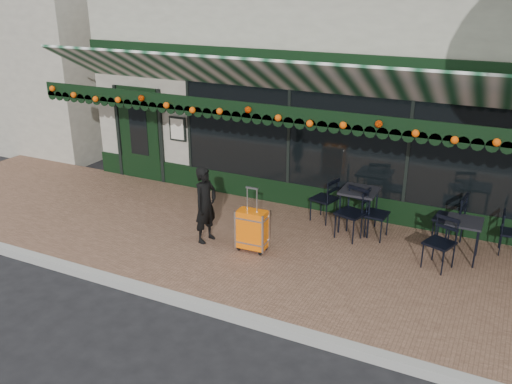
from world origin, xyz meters
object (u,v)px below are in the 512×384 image
at_px(cafe_table_a, 464,225).
at_px(chair_b_left, 324,199).
at_px(woman, 206,205).
at_px(chair_b_front, 351,214).
at_px(cafe_table_b, 359,194).
at_px(chair_a_right, 512,233).
at_px(suitcase, 252,230).
at_px(chair_a_left, 449,219).
at_px(chair_a_front, 439,244).
at_px(chair_b_right, 375,215).

relative_size(cafe_table_a, chair_b_left, 0.79).
xyz_separation_m(woman, chair_b_front, (2.31, 1.27, -0.22)).
distance_m(cafe_table_b, chair_a_right, 2.69).
distance_m(suitcase, chair_a_left, 3.51).
bearing_deg(cafe_table_a, chair_a_front, -121.12).
bearing_deg(chair_b_right, chair_b_front, 123.77).
bearing_deg(cafe_table_a, chair_a_left, 121.96).
bearing_deg(cafe_table_a, chair_b_front, -178.93).
relative_size(cafe_table_a, chair_a_front, 0.81).
relative_size(cafe_table_b, chair_a_right, 1.05).
distance_m(cafe_table_a, chair_a_left, 0.57).
bearing_deg(chair_b_front, chair_a_right, 29.71).
bearing_deg(chair_b_left, cafe_table_b, 93.83).
bearing_deg(cafe_table_a, chair_a_right, 37.83).
distance_m(chair_a_right, chair_b_right, 2.32).
height_order(suitcase, chair_b_front, suitcase).
bearing_deg(cafe_table_b, chair_a_front, -28.05).
height_order(woman, chair_a_left, woman).
height_order(chair_a_front, chair_b_left, chair_b_left).
height_order(woman, chair_a_front, woman).
distance_m(suitcase, chair_a_right, 4.48).
height_order(cafe_table_b, chair_b_left, chair_b_left).
bearing_deg(woman, chair_a_right, -59.79).
height_order(chair_a_right, chair_a_front, chair_a_front).
relative_size(woman, cafe_table_a, 1.98).
xyz_separation_m(chair_a_left, chair_b_front, (-1.64, -0.50, -0.02)).
height_order(cafe_table_a, cafe_table_b, cafe_table_b).
distance_m(woman, chair_b_right, 3.10).
relative_size(suitcase, chair_b_front, 1.22).
bearing_deg(chair_b_front, chair_b_left, 159.54).
bearing_deg(suitcase, chair_b_front, 39.36).
xyz_separation_m(cafe_table_a, chair_a_right, (0.75, 0.58, -0.25)).
bearing_deg(cafe_table_a, chair_b_right, 173.01).
distance_m(woman, chair_a_left, 4.34).
bearing_deg(chair_a_front, chair_b_right, 170.87).
bearing_deg(chair_b_left, chair_a_right, 105.91).
relative_size(chair_b_left, chair_b_right, 0.99).
height_order(chair_b_left, chair_b_front, chair_b_front).
bearing_deg(chair_b_left, cafe_table_a, 93.84).
bearing_deg(chair_b_left, chair_a_front, 81.46).
bearing_deg(suitcase, cafe_table_a, 18.49).
height_order(cafe_table_b, chair_a_right, cafe_table_b).
distance_m(suitcase, chair_b_left, 1.92).
bearing_deg(cafe_table_b, chair_a_left, 3.80).
height_order(chair_b_left, chair_b_right, chair_b_right).
height_order(cafe_table_a, chair_b_front, chair_b_front).
xyz_separation_m(cafe_table_b, chair_a_right, (2.66, 0.22, -0.35)).
bearing_deg(chair_a_left, chair_b_left, -84.26).
bearing_deg(chair_b_front, chair_b_right, 46.43).
bearing_deg(chair_a_right, cafe_table_b, 91.40).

